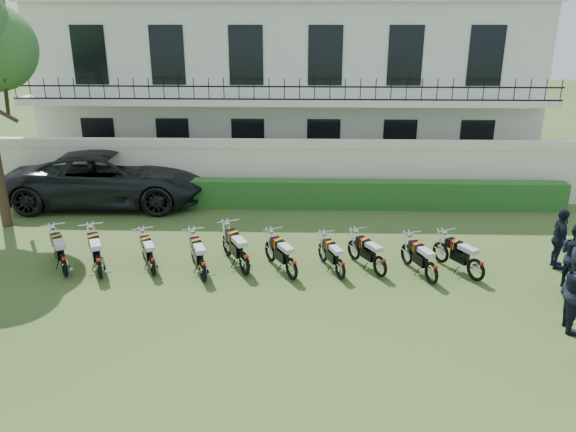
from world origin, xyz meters
The scene contains 17 objects.
ground centered at (0.00, 0.00, 0.00)m, with size 100.00×100.00×0.00m, color #344C1E.
perimeter_wall centered at (0.00, 8.00, 1.17)m, with size 30.00×0.35×2.30m.
hedge centered at (1.00, 7.20, 0.50)m, with size 18.00×0.60×1.00m, color #1A4819.
building centered at (0.00, 13.96, 3.71)m, with size 20.40×9.60×7.40m.
motorcycle_0 centered at (-5.53, 1.26, 0.50)m, with size 1.13×1.74×1.08m.
motorcycle_1 centered at (-4.57, 1.17, 0.51)m, with size 1.01×1.89×1.12m.
motorcycle_2 centered at (-3.22, 1.40, 0.45)m, with size 0.89×1.65×0.98m.
motorcycle_3 centered at (-1.83, 1.10, 0.48)m, with size 0.86×1.83×1.05m.
motorcycle_4 centered at (-0.80, 1.50, 0.52)m, with size 1.04×1.90×1.13m.
motorcycle_5 centered at (0.46, 1.26, 0.48)m, with size 1.01×1.72×1.04m.
motorcycle_6 centered at (1.73, 1.34, 0.44)m, with size 0.78×1.67×0.95m.
motorcycle_7 centered at (2.78, 1.51, 0.46)m, with size 0.97×1.64×0.99m.
motorcycle_8 centered at (4.04, 1.14, 0.47)m, with size 0.80×1.78×1.01m.
motorcycle_9 centered at (5.23, 1.36, 0.48)m, with size 1.04×1.69×1.04m.
suv centered at (-6.29, 7.43, 0.97)m, with size 3.21×6.96×1.93m, color black.
officer_4 centered at (7.57, 1.12, 0.86)m, with size 0.84×0.65×1.72m, color black.
officer_5 centered at (7.68, 2.28, 0.85)m, with size 0.99×0.41×1.69m, color black.
Camera 1 is at (0.78, -11.97, 6.56)m, focal length 35.00 mm.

